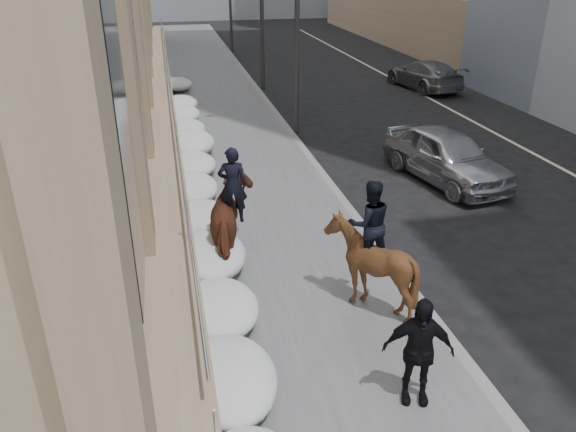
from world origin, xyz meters
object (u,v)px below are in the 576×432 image
object	(u,v)px
pedestrian	(418,351)
car_silver	(446,155)
mounted_horse_left	(233,218)
car_grey	(424,75)
mounted_horse_right	(370,258)

from	to	relation	value
pedestrian	car_silver	bearing A→B (deg)	77.89
mounted_horse_left	car_grey	world-z (taller)	mounted_horse_left
car_grey	car_silver	bearing A→B (deg)	59.37
mounted_horse_left	mounted_horse_right	distance (m)	3.32
mounted_horse_left	car_silver	world-z (taller)	mounted_horse_left
mounted_horse_right	car_grey	xyz separation A→B (m)	(9.58, 18.22, -0.45)
car_silver	car_grey	distance (m)	13.04
mounted_horse_left	car_silver	bearing A→B (deg)	-146.17
pedestrian	car_silver	size ratio (longest dim) A/B	0.39
car_silver	pedestrian	bearing A→B (deg)	-130.26
car_silver	car_grey	size ratio (longest dim) A/B	0.96
mounted_horse_left	car_grey	xyz separation A→B (m)	(11.90, 15.85, -0.42)
pedestrian	car_grey	world-z (taller)	pedestrian
mounted_horse_right	mounted_horse_left	bearing A→B (deg)	-43.49
mounted_horse_right	car_grey	world-z (taller)	mounted_horse_right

